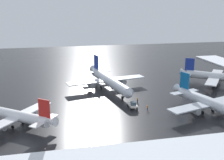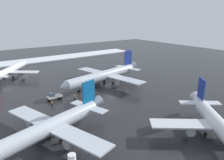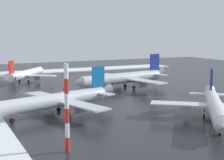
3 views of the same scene
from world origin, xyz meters
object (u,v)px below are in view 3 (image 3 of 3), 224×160
Objects in this scene: airplane_foreground_jet at (56,100)px; airplane_distant_tail at (26,74)px; airplane_parked_starboard at (124,78)px; traffic_cone_near_nose at (138,87)px; antenna_mast at (67,108)px; ground_crew_mid_apron at (65,95)px; ground_crew_by_nose_gear at (88,93)px; traffic_cone_wingtip_side at (105,85)px; traffic_cone_mid_line at (87,87)px; airplane_parked_portside at (215,106)px; pushback_tug at (68,91)px; ground_crew_near_tug at (110,89)px.

airplane_distant_tail is at bearing -112.04° from airplane_foreground_jet.
airplane_parked_starboard reaches higher than traffic_cone_near_nose.
ground_crew_mid_apron is at bearing 161.92° from antenna_mast.
antenna_mast reaches higher than airplane_distant_tail.
ground_crew_mid_apron is 1.00× the size of ground_crew_by_nose_gear.
airplane_parked_starboard is at bearing -177.28° from ground_crew_by_nose_gear.
antenna_mast is 69.55m from traffic_cone_wingtip_side.
traffic_cone_mid_line is at bearing -71.93° from traffic_cone_wingtip_side.
traffic_cone_near_nose is (33.17, 30.87, -2.74)m from airplane_distant_tail.
ground_crew_by_nose_gear is 21.54m from traffic_cone_near_nose.
antenna_mast reaches higher than airplane_parked_portside.
traffic_cone_near_nose is at bearing -99.35° from airplane_distant_tail.
traffic_cone_near_nose is (-24.66, 36.44, -3.16)m from airplane_foreground_jet.
pushback_tug is at bearing -51.59° from ground_crew_by_nose_gear.
traffic_cone_mid_line is (-7.71, -15.45, 0.00)m from traffic_cone_near_nose.
traffic_cone_mid_line is at bearing -44.40° from airplane_parked_starboard.
ground_crew_near_tug is at bearing -76.16° from traffic_cone_near_nose.
antenna_mast is at bearing 68.10° from pushback_tug.
traffic_cone_wingtip_side is (-17.12, 20.86, -0.70)m from ground_crew_mid_apron.
traffic_cone_mid_line is (-57.20, 26.75, -6.86)m from antenna_mast.
airplane_parked_starboard is 10.57m from traffic_cone_wingtip_side.
airplane_parked_portside is at bearing -151.49° from ground_crew_mid_apron.
airplane_foreground_jet reaches higher than airplane_distant_tail.
airplane_parked_portside reaches higher than traffic_cone_near_nose.
airplane_parked_portside reaches higher than airplane_distant_tail.
airplane_distant_tail reaches higher than traffic_cone_wingtip_side.
airplane_distant_tail is 40.09m from ground_crew_mid_apron.
traffic_cone_mid_line is (-7.01, -10.64, -3.47)m from airplane_parked_starboard.
ground_crew_mid_apron is (7.48, -23.45, -2.78)m from airplane_parked_starboard.
ground_crew_near_tug is (-3.80, 16.13, 0.00)m from ground_crew_mid_apron.
airplane_parked_starboard is at bearing 15.02° from traffic_cone_wingtip_side.
pushback_tug is 6.21m from ground_crew_by_nose_gear.
traffic_cone_wingtip_side is (-2.63, 8.05, 0.00)m from traffic_cone_mid_line.
traffic_cone_mid_line is at bearing -111.09° from airplane_distant_tail.
ground_crew_mid_apron is at bearing -50.63° from traffic_cone_wingtip_side.
ground_crew_near_tug is (3.68, -7.32, -2.78)m from airplane_parked_starboard.
ground_crew_by_nose_gear is at bearing -39.33° from traffic_cone_wingtip_side.
airplane_parked_portside reaches higher than traffic_cone_wingtip_side.
ground_crew_mid_apron is (4.14, -2.29, -0.31)m from pushback_tug.
traffic_cone_near_nose is (-5.90, 20.70, -0.70)m from ground_crew_by_nose_gear.
airplane_distant_tail is 46.91× the size of traffic_cone_near_nose.
airplane_parked_portside is 16.64× the size of ground_crew_by_nose_gear.
antenna_mast reaches higher than ground_crew_near_tug.
airplane_foreground_jet is 32.66m from ground_crew_near_tug.
airplane_parked_starboard is 22.23× the size of ground_crew_mid_apron.
airplane_parked_starboard is 46.01m from airplane_parked_portside.
traffic_cone_near_nose is at bearing 160.75° from airplane_parked_starboard.
ground_crew_near_tug is at bearing 147.12° from antenna_mast.
pushback_tug is at bearing 160.89° from antenna_mast.
airplane_parked_starboard is at bearing -173.84° from pushback_tug.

